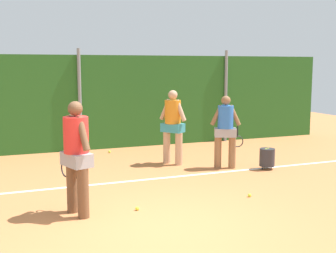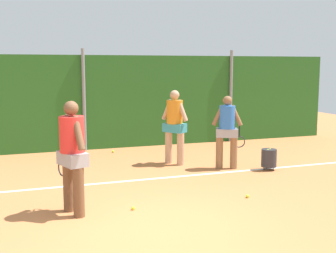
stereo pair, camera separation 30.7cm
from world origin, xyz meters
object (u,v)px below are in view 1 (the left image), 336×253
object	(u,v)px
player_backcourt_far	(173,123)
player_foreground_near	(76,152)
ball_hopper	(267,157)
tennis_ball_3	(137,208)
tennis_ball_4	(109,152)
tennis_ball_6	(249,195)
player_midcourt	(226,128)

from	to	relation	value
player_backcourt_far	player_foreground_near	bearing A→B (deg)	100.77
ball_hopper	tennis_ball_3	bearing A→B (deg)	-155.00
tennis_ball_4	tennis_ball_6	world-z (taller)	same
player_midcourt	player_backcourt_far	world-z (taller)	player_backcourt_far
tennis_ball_6	player_backcourt_far	bearing A→B (deg)	95.58
player_backcourt_far	ball_hopper	size ratio (longest dim) A/B	3.61
tennis_ball_3	tennis_ball_6	distance (m)	2.20
tennis_ball_3	tennis_ball_4	distance (m)	5.11
tennis_ball_4	player_foreground_near	bearing A→B (deg)	-109.36
player_backcourt_far	tennis_ball_6	world-z (taller)	player_backcourt_far
tennis_ball_6	ball_hopper	bearing A→B (deg)	48.60
player_backcourt_far	tennis_ball_4	distance (m)	2.48
player_foreground_near	tennis_ball_4	world-z (taller)	player_foreground_near
player_midcourt	ball_hopper	size ratio (longest dim) A/B	3.40
tennis_ball_4	player_midcourt	bearing A→B (deg)	-52.37
player_foreground_near	tennis_ball_3	xyz separation A→B (m)	(0.98, -0.14, -1.03)
player_backcourt_far	tennis_ball_3	bearing A→B (deg)	113.53
ball_hopper	tennis_ball_4	distance (m)	4.48
player_midcourt	tennis_ball_3	size ratio (longest dim) A/B	26.47
player_foreground_near	ball_hopper	size ratio (longest dim) A/B	3.69
player_midcourt	tennis_ball_4	xyz separation A→B (m)	(-2.17, 2.81, -0.95)
player_foreground_near	tennis_ball_6	bearing A→B (deg)	-112.06
player_midcourt	tennis_ball_6	bearing A→B (deg)	-83.26
tennis_ball_4	tennis_ball_6	xyz separation A→B (m)	(1.46, -5.08, 0.00)
player_midcourt	ball_hopper	distance (m)	1.21
ball_hopper	tennis_ball_3	distance (m)	4.18
player_foreground_near	tennis_ball_4	distance (m)	5.30
player_foreground_near	tennis_ball_4	xyz separation A→B (m)	(1.72, 4.91, -1.03)
ball_hopper	tennis_ball_4	size ratio (longest dim) A/B	7.78
player_backcourt_far	tennis_ball_6	distance (m)	3.31
player_foreground_near	player_backcourt_far	size ratio (longest dim) A/B	1.02
player_midcourt	tennis_ball_3	distance (m)	3.79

